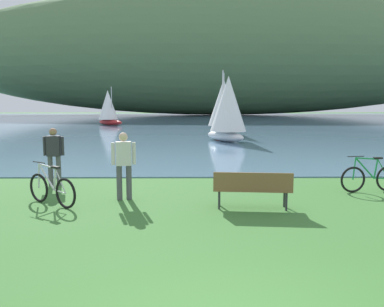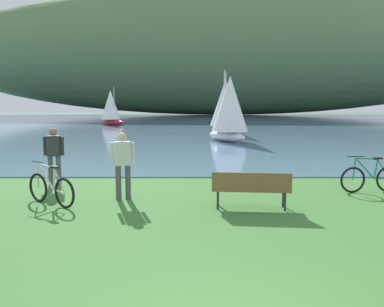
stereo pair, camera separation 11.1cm
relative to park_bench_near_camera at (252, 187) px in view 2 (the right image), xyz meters
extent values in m
cube|color=#5B7F9E|center=(-0.89, 43.84, -0.50)|extent=(180.00, 80.00, 0.04)
ellipsoid|color=#567A4C|center=(4.97, 72.59, 11.72)|extent=(116.18, 28.00, 24.41)
cube|color=brown|center=(0.01, 0.08, -0.07)|extent=(1.84, 0.65, 0.05)
cube|color=brown|center=(-0.01, -0.13, 0.15)|extent=(1.80, 0.21, 0.40)
cylinder|color=#2D2D33|center=(-0.74, 0.32, -0.30)|extent=(0.05, 0.05, 0.45)
cylinder|color=#2D2D33|center=(0.78, 0.17, -0.30)|extent=(0.05, 0.05, 0.45)
cylinder|color=#2D2D33|center=(-0.77, -0.02, -0.30)|extent=(0.05, 0.05, 0.45)
cylinder|color=#2D2D33|center=(0.75, -0.16, -0.30)|extent=(0.05, 0.05, 0.45)
torus|color=black|center=(3.02, 1.67, -0.16)|extent=(0.72, 0.16, 0.72)
cylinder|color=#1E8C4C|center=(3.35, 1.72, 0.15)|extent=(0.61, 0.13, 0.61)
cylinder|color=#1E8C4C|center=(3.39, 1.72, 0.41)|extent=(0.66, 0.13, 0.09)
cylinder|color=#1E8C4C|center=(3.68, 1.76, 0.12)|extent=(0.13, 0.06, 0.54)
cylinder|color=#1E8C4C|center=(3.85, 1.79, -0.15)|extent=(0.43, 0.09, 0.05)
cylinder|color=#1E8C4C|center=(3.89, 1.79, 0.11)|extent=(0.37, 0.08, 0.56)
cylinder|color=#1E8C4C|center=(3.04, 1.67, 0.14)|extent=(0.09, 0.05, 0.60)
cube|color=black|center=(3.72, 1.77, 0.42)|extent=(0.25, 0.13, 0.05)
cylinder|color=black|center=(3.07, 1.67, 0.48)|extent=(0.48, 0.09, 0.02)
torus|color=black|center=(-5.18, 0.69, -0.16)|extent=(0.62, 0.47, 0.72)
torus|color=black|center=(-4.33, 0.07, -0.16)|extent=(0.62, 0.47, 0.72)
cylinder|color=silver|center=(-4.90, 0.49, 0.15)|extent=(0.52, 0.39, 0.61)
cylinder|color=silver|center=(-4.87, 0.46, 0.41)|extent=(0.56, 0.42, 0.09)
cylinder|color=silver|center=(-4.64, 0.29, 0.12)|extent=(0.13, 0.11, 0.54)
cylinder|color=silver|center=(-4.50, 0.19, -0.15)|extent=(0.36, 0.28, 0.05)
cylinder|color=silver|center=(-4.47, 0.17, 0.11)|extent=(0.31, 0.24, 0.56)
cylinder|color=silver|center=(-5.16, 0.67, 0.14)|extent=(0.09, 0.08, 0.60)
cube|color=black|center=(-4.61, 0.27, 0.42)|extent=(0.25, 0.22, 0.05)
cylinder|color=black|center=(-5.14, 0.66, 0.48)|extent=(0.40, 0.30, 0.02)
cylinder|color=#4C4C51|center=(-5.58, 2.70, -0.08)|extent=(0.14, 0.14, 0.88)
cylinder|color=#4C4C51|center=(-5.34, 2.71, -0.08)|extent=(0.14, 0.14, 0.88)
cube|color=#2D2D33|center=(-5.46, 2.70, 0.66)|extent=(0.39, 0.24, 0.60)
sphere|color=#9E7051|center=(-5.46, 2.70, 1.08)|extent=(0.22, 0.22, 0.22)
cylinder|color=#2D2D33|center=(-5.72, 2.69, 0.66)|extent=(0.09, 0.09, 0.56)
cylinder|color=#2D2D33|center=(-5.20, 2.71, 0.66)|extent=(0.09, 0.09, 0.56)
cylinder|color=#4C4C51|center=(-3.23, 0.91, -0.08)|extent=(0.14, 0.14, 0.88)
cylinder|color=#4C4C51|center=(-2.99, 0.95, -0.08)|extent=(0.14, 0.14, 0.88)
cube|color=silver|center=(-3.11, 0.93, 0.66)|extent=(0.41, 0.29, 0.60)
sphere|color=beige|center=(-3.11, 0.93, 1.08)|extent=(0.22, 0.22, 0.22)
cylinder|color=silver|center=(-3.36, 0.88, 0.66)|extent=(0.09, 0.09, 0.56)
cylinder|color=silver|center=(-2.85, 0.98, 0.66)|extent=(0.09, 0.09, 0.56)
ellipsoid|color=#B22323|center=(1.16, 21.09, -0.14)|extent=(1.43, 3.99, 0.69)
cylinder|color=#B2B2B2|center=(1.13, 20.78, 2.16)|extent=(0.10, 0.10, 3.92)
cone|color=white|center=(1.19, 21.45, 1.97)|extent=(2.51, 2.51, 3.52)
ellipsoid|color=white|center=(0.81, 16.01, -0.15)|extent=(2.71, 3.83, 0.66)
cylinder|color=#B2B2B2|center=(0.67, 16.27, 2.06)|extent=(0.09, 0.09, 3.77)
cone|color=white|center=(0.98, 15.70, 1.87)|extent=(3.03, 3.03, 3.39)
ellipsoid|color=#B22323|center=(-9.99, 34.51, -0.17)|extent=(3.38, 2.97, 0.62)
cylinder|color=#B2B2B2|center=(-9.78, 34.33, 1.90)|extent=(0.09, 0.09, 3.53)
cone|color=white|center=(-10.25, 34.71, 1.72)|extent=(2.94, 2.94, 3.18)
camera|label=1|loc=(-1.47, -8.98, 1.92)|focal=37.25mm
camera|label=2|loc=(-1.36, -8.98, 1.92)|focal=37.25mm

